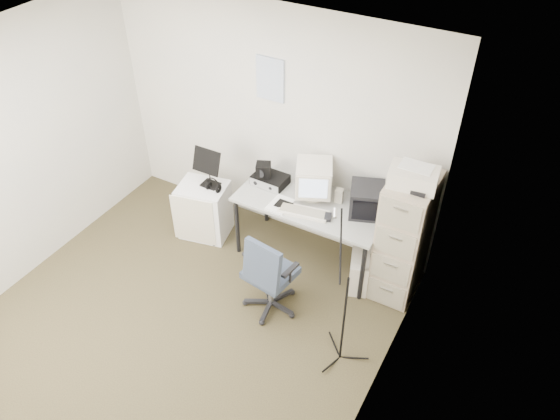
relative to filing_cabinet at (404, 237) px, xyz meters
The scene contains 23 objects.
floor 2.26m from the filing_cabinet, 136.87° to the right, with size 3.60×3.60×0.01m, color #30291D.
ceiling 2.85m from the filing_cabinet, 136.87° to the right, with size 3.60×3.60×0.01m, color white.
wall_back 1.72m from the filing_cabinet, 168.55° to the left, with size 3.60×0.02×2.50m, color beige.
wall_left 3.74m from the filing_cabinet, 156.35° to the right, with size 0.02×3.60×2.50m, color beige.
wall_right 1.61m from the filing_cabinet, 81.54° to the right, with size 0.02×3.60×2.50m, color beige.
wall_calendar 1.97m from the filing_cabinet, 169.10° to the left, with size 0.30×0.02×0.44m, color white.
filing_cabinet is the anchor object (origin of this frame).
printer 0.73m from the filing_cabinet, 90.00° to the right, with size 0.41×0.28×0.16m, color silver.
desk 0.99m from the filing_cabinet, behind, with size 1.50×0.70×0.73m, color #999999.
crt_monitor 1.02m from the filing_cabinet, behind, with size 0.34×0.36×0.38m, color silver.
crt_tv 0.49m from the filing_cabinet, 168.45° to the left, with size 0.32×0.34×0.29m, color black.
desk_speaker 0.74m from the filing_cabinet, behind, with size 0.08×0.08×0.14m, color beige.
keyboard 0.97m from the filing_cabinet, 166.60° to the right, with size 0.49×0.17×0.03m, color silver.
mouse 0.73m from the filing_cabinet, 165.37° to the right, with size 0.07×0.11×0.03m, color black.
radio_receiver 1.47m from the filing_cabinet, behind, with size 0.35×0.25×0.10m, color black.
radio_speaker 1.54m from the filing_cabinet, behind, with size 0.14×0.14×0.14m, color black.
papers 1.22m from the filing_cabinet, 169.38° to the right, with size 0.20×0.27×0.02m, color white.
pc_tower 0.59m from the filing_cabinet, 156.44° to the right, with size 0.18×0.40×0.38m, color silver.
office_chair 1.29m from the filing_cabinet, 139.17° to the right, with size 0.54×0.54×0.93m, color #2D364C.
side_cart 2.17m from the filing_cabinet, behind, with size 0.51×0.41×0.63m, color white.
music_stand 2.09m from the filing_cabinet, behind, with size 0.31×0.17×0.45m, color black.
headphones 2.00m from the filing_cabinet, behind, with size 0.17×0.17×0.03m, color black.
mic_stand 1.07m from the filing_cabinet, 97.05° to the right, with size 0.02×0.02×1.31m, color black.
Camera 1 is at (2.41, -2.42, 4.05)m, focal length 35.00 mm.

